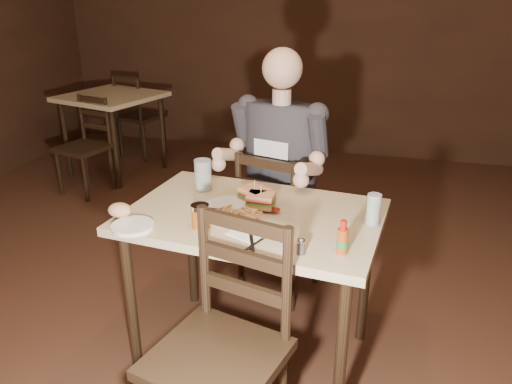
% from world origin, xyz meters
% --- Properties ---
extents(room_shell, '(7.00, 7.00, 7.00)m').
position_xyz_m(room_shell, '(0.00, 0.00, 1.40)').
color(room_shell, '#321A10').
rests_on(room_shell, ground).
extents(main_table, '(1.19, 0.85, 0.77)m').
position_xyz_m(main_table, '(0.04, 0.11, 0.68)').
color(main_table, '#CAB384').
rests_on(main_table, ground).
extents(bg_table, '(0.98, 0.98, 0.77)m').
position_xyz_m(bg_table, '(-1.95, 2.33, 0.68)').
color(bg_table, '#CAB384').
rests_on(bg_table, ground).
extents(chair_far, '(0.51, 0.54, 0.89)m').
position_xyz_m(chair_far, '(0.04, 0.70, 0.44)').
color(chair_far, black).
rests_on(chair_far, ground).
extents(chair_near, '(0.55, 0.58, 0.95)m').
position_xyz_m(chair_near, '(0.06, -0.50, 0.48)').
color(chair_near, black).
rests_on(chair_near, ground).
extents(bg_chair_far, '(0.50, 0.53, 0.87)m').
position_xyz_m(bg_chair_far, '(-1.95, 2.88, 0.43)').
color(bg_chair_far, black).
rests_on(bg_chair_far, ground).
extents(bg_chair_near, '(0.47, 0.50, 0.83)m').
position_xyz_m(bg_chair_near, '(-1.95, 1.78, 0.42)').
color(bg_chair_near, black).
rests_on(bg_chair_near, ground).
extents(diner, '(0.65, 0.56, 0.96)m').
position_xyz_m(diner, '(0.02, 0.66, 0.94)').
color(diner, '#2E2C31').
rests_on(diner, chair_far).
extents(dinner_plate, '(0.28, 0.28, 0.01)m').
position_xyz_m(dinner_plate, '(-0.07, 0.10, 0.78)').
color(dinner_plate, white).
rests_on(dinner_plate, main_table).
extents(sandwich_left, '(0.16, 0.15, 0.10)m').
position_xyz_m(sandwich_left, '(0.01, 0.22, 0.84)').
color(sandwich_left, tan).
rests_on(sandwich_left, dinner_plate).
extents(sandwich_right, '(0.12, 0.10, 0.10)m').
position_xyz_m(sandwich_right, '(0.06, 0.16, 0.83)').
color(sandwich_right, tan).
rests_on(sandwich_right, dinner_plate).
extents(fries_pile, '(0.24, 0.18, 0.04)m').
position_xyz_m(fries_pile, '(-0.01, 0.03, 0.80)').
color(fries_pile, '#F5B768').
rests_on(fries_pile, dinner_plate).
extents(ketchup_dollop, '(0.05, 0.05, 0.01)m').
position_xyz_m(ketchup_dollop, '(0.13, 0.13, 0.79)').
color(ketchup_dollop, maroon).
rests_on(ketchup_dollop, dinner_plate).
extents(glass_left, '(0.09, 0.09, 0.15)m').
position_xyz_m(glass_left, '(-0.27, 0.31, 0.85)').
color(glass_left, silver).
rests_on(glass_left, main_table).
extents(glass_right, '(0.06, 0.06, 0.13)m').
position_xyz_m(glass_right, '(0.55, 0.13, 0.84)').
color(glass_right, silver).
rests_on(glass_right, main_table).
extents(hot_sauce, '(0.05, 0.05, 0.14)m').
position_xyz_m(hot_sauce, '(0.45, -0.16, 0.84)').
color(hot_sauce, '#903E10').
rests_on(hot_sauce, main_table).
extents(salt_shaker, '(0.03, 0.03, 0.06)m').
position_xyz_m(salt_shaker, '(0.24, -0.18, 0.80)').
color(salt_shaker, white).
rests_on(salt_shaker, main_table).
extents(pepper_shaker, '(0.04, 0.04, 0.06)m').
position_xyz_m(pepper_shaker, '(0.31, -0.20, 0.80)').
color(pepper_shaker, '#38332D').
rests_on(pepper_shaker, main_table).
extents(syrup_dispenser, '(0.08, 0.08, 0.10)m').
position_xyz_m(syrup_dispenser, '(-0.14, -0.08, 0.82)').
color(syrup_dispenser, '#903E10').
rests_on(syrup_dispenser, main_table).
extents(napkin, '(0.18, 0.18, 0.00)m').
position_xyz_m(napkin, '(0.07, -0.09, 0.77)').
color(napkin, white).
rests_on(napkin, main_table).
extents(knife, '(0.09, 0.21, 0.01)m').
position_xyz_m(knife, '(0.11, -0.17, 0.78)').
color(knife, silver).
rests_on(knife, napkin).
extents(fork, '(0.07, 0.16, 0.01)m').
position_xyz_m(fork, '(0.11, -0.21, 0.78)').
color(fork, silver).
rests_on(fork, napkin).
extents(side_plate, '(0.19, 0.19, 0.01)m').
position_xyz_m(side_plate, '(-0.41, -0.17, 0.78)').
color(side_plate, white).
rests_on(side_plate, main_table).
extents(bread_roll, '(0.11, 0.10, 0.06)m').
position_xyz_m(bread_roll, '(-0.50, -0.10, 0.81)').
color(bread_roll, tan).
rests_on(bread_roll, side_plate).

